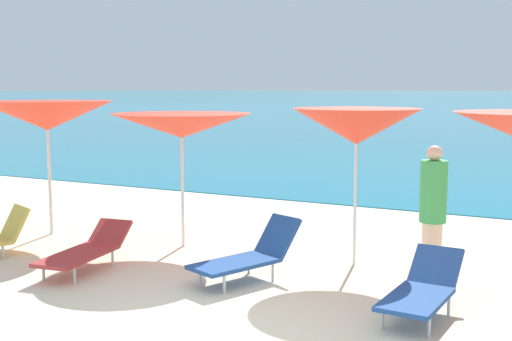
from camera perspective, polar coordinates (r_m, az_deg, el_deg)
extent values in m
cube|color=beige|center=(15.70, 15.69, -2.55)|extent=(50.00, 100.00, 0.30)
cylinder|color=silver|center=(11.42, -17.49, -0.12)|extent=(0.05, 0.05, 2.10)
cone|color=red|center=(11.34, -17.67, 4.55)|extent=(2.27, 2.27, 0.48)
sphere|color=silver|center=(11.34, -17.70, 5.31)|extent=(0.07, 0.07, 0.07)
cylinder|color=silver|center=(10.12, -6.40, -1.14)|extent=(0.05, 0.05, 1.96)
cone|color=red|center=(10.03, -6.47, 3.88)|extent=(2.19, 2.19, 0.37)
sphere|color=silver|center=(10.02, -6.48, 4.58)|extent=(0.07, 0.07, 0.07)
cylinder|color=silver|center=(9.10, 8.61, -1.86)|extent=(0.04, 0.04, 2.04)
cone|color=red|center=(9.00, 8.71, 3.80)|extent=(1.86, 1.86, 0.49)
sphere|color=silver|center=(8.99, 8.73, 4.77)|extent=(0.07, 0.07, 0.07)
cube|color=#A53333|center=(9.01, -15.24, -7.12)|extent=(0.72, 1.32, 0.05)
cube|color=#A53333|center=(9.63, -12.52, -5.25)|extent=(0.57, 0.46, 0.32)
cylinder|color=silver|center=(8.86, -17.96, -8.39)|extent=(0.04, 0.04, 0.23)
cylinder|color=silver|center=(8.59, -15.46, -8.78)|extent=(0.04, 0.04, 0.23)
cylinder|color=silver|center=(9.55, -14.73, -7.14)|extent=(0.04, 0.04, 0.23)
cylinder|color=silver|center=(9.30, -12.33, -7.46)|extent=(0.04, 0.04, 0.23)
cube|color=#1E478C|center=(7.16, 13.68, -10.79)|extent=(0.62, 1.09, 0.05)
cube|color=#1E478C|center=(7.79, 15.33, -8.02)|extent=(0.56, 0.47, 0.39)
cylinder|color=silver|center=(6.98, 10.92, -12.40)|extent=(0.04, 0.04, 0.23)
cylinder|color=silver|center=(6.85, 14.78, -12.92)|extent=(0.04, 0.04, 0.23)
cylinder|color=silver|center=(7.65, 12.85, -10.69)|extent=(0.04, 0.04, 0.23)
cylinder|color=silver|center=(7.53, 16.38, -11.10)|extent=(0.04, 0.04, 0.23)
cube|color=#D8BF4C|center=(10.38, -20.18, -4.26)|extent=(0.60, 0.47, 0.49)
cylinder|color=silver|center=(10.15, -21.09, -6.63)|extent=(0.04, 0.04, 0.20)
cube|color=#1E478C|center=(8.28, -1.89, -8.07)|extent=(0.92, 1.25, 0.05)
cube|color=#1E478C|center=(8.69, 1.90, -5.71)|extent=(0.63, 0.56, 0.51)
cylinder|color=silver|center=(8.29, -4.83, -9.10)|extent=(0.04, 0.04, 0.24)
cylinder|color=silver|center=(7.93, -2.77, -9.85)|extent=(0.04, 0.04, 0.24)
cylinder|color=silver|center=(8.76, -0.63, -8.18)|extent=(0.04, 0.04, 0.24)
cylinder|color=silver|center=(8.42, 1.48, -8.81)|extent=(0.04, 0.04, 0.24)
cylinder|color=beige|center=(9.26, 14.99, -6.28)|extent=(0.27, 0.27, 0.64)
cylinder|color=#3FB259|center=(9.11, 15.14, -1.76)|extent=(0.36, 0.36, 0.84)
sphere|color=beige|center=(9.05, 15.25, 1.45)|extent=(0.21, 0.21, 0.21)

